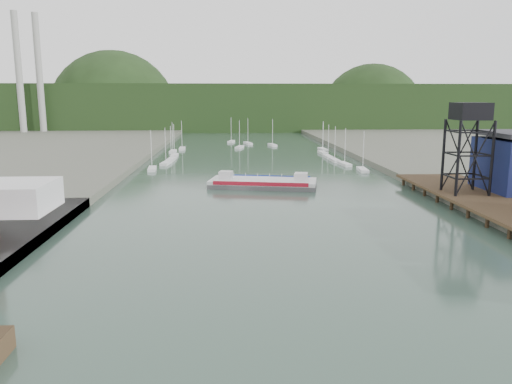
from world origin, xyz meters
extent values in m
cylinder|color=black|center=(31.00, 45.00, 0.80)|extent=(0.60, 0.60, 2.20)
cylinder|color=black|center=(32.00, 55.00, 8.65)|extent=(0.50, 0.50, 13.00)
cylinder|color=black|center=(38.00, 55.00, 8.65)|extent=(0.50, 0.50, 13.00)
cylinder|color=black|center=(32.00, 61.00, 8.65)|extent=(0.50, 0.50, 13.00)
cylinder|color=black|center=(38.00, 61.00, 8.65)|extent=(0.50, 0.50, 13.00)
cube|color=black|center=(35.00, 58.00, 16.65)|extent=(5.50, 5.50, 3.00)
cube|color=silver|center=(-27.54, 103.89, 0.35)|extent=(2.67, 7.65, 0.90)
cube|color=silver|center=(-25.28, 115.30, 0.35)|extent=(2.81, 7.67, 0.90)
cube|color=silver|center=(-24.71, 124.17, 0.35)|extent=(2.35, 7.59, 0.90)
cube|color=silver|center=(-24.81, 134.09, 0.35)|extent=(2.01, 7.50, 0.90)
cube|color=silver|center=(-26.64, 146.33, 0.35)|extent=(2.00, 7.50, 0.90)
cube|color=silver|center=(-24.32, 156.17, 0.35)|extent=(2.16, 7.54, 0.90)
cube|color=silver|center=(27.56, 99.03, 0.35)|extent=(2.53, 7.62, 0.90)
cube|color=silver|center=(25.46, 110.51, 0.35)|extent=(2.76, 7.67, 0.90)
cube|color=silver|center=(24.46, 119.29, 0.35)|extent=(2.22, 7.56, 0.90)
cube|color=silver|center=(24.27, 128.28, 0.35)|extent=(2.18, 7.54, 0.90)
cube|color=silver|center=(24.67, 139.38, 0.35)|extent=(2.46, 7.61, 0.90)
cube|color=silver|center=(26.78, 150.99, 0.35)|extent=(2.48, 7.61, 0.90)
cube|color=silver|center=(-3.16, 160.00, 0.35)|extent=(3.78, 7.76, 0.90)
cube|color=silver|center=(10.04, 168.00, 0.35)|extent=(3.31, 7.74, 0.90)
cube|color=silver|center=(0.66, 176.00, 0.35)|extent=(3.76, 7.76, 0.90)
cube|color=silver|center=(-6.11, 184.00, 0.35)|extent=(3.40, 7.74, 0.90)
cylinder|color=#9A9A95|center=(-110.00, 230.00, 30.00)|extent=(3.20, 3.20, 60.00)
cylinder|color=#9A9A95|center=(-102.00, 235.00, 30.00)|extent=(3.20, 3.20, 60.00)
cube|color=black|center=(0.00, 300.00, 12.00)|extent=(500.00, 120.00, 28.00)
sphere|color=black|center=(-80.00, 300.00, 8.00)|extent=(80.00, 80.00, 80.00)
sphere|color=black|center=(90.00, 310.00, 6.00)|extent=(70.00, 70.00, 70.00)
cube|color=#4D4D4F|center=(0.04, 77.61, 0.45)|extent=(23.99, 13.40, 0.91)
cube|color=silver|center=(0.04, 77.61, 1.27)|extent=(23.99, 13.40, 0.72)
cube|color=#AC1326|center=(-0.88, 73.13, 1.45)|extent=(19.54, 4.12, 0.81)
cube|color=navy|center=(0.96, 82.09, 1.45)|extent=(19.54, 4.12, 0.81)
cube|color=silver|center=(-7.94, 79.24, 2.35)|extent=(3.20, 3.20, 1.81)
cube|color=silver|center=(8.02, 75.98, 2.35)|extent=(3.20, 3.20, 1.81)
camera|label=1|loc=(-7.32, -27.87, 19.15)|focal=35.00mm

